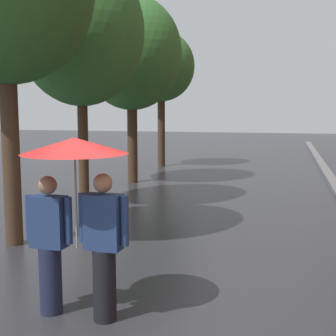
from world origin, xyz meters
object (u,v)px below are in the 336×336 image
object	(u,v)px
street_tree_1	(81,32)
couple_under_umbrella	(76,196)
street_tree_2	(132,54)
street_tree_3	(161,67)

from	to	relation	value
street_tree_1	couple_under_umbrella	world-z (taller)	street_tree_1
street_tree_1	couple_under_umbrella	size ratio (longest dim) A/B	2.84
street_tree_2	couple_under_umbrella	distance (m)	10.13
street_tree_1	couple_under_umbrella	bearing A→B (deg)	-67.25
street_tree_1	street_tree_2	world-z (taller)	street_tree_1
street_tree_1	street_tree_3	distance (m)	8.04
street_tree_2	street_tree_1	bearing A→B (deg)	-89.96
street_tree_3	couple_under_umbrella	bearing A→B (deg)	-79.55
street_tree_2	couple_under_umbrella	xyz separation A→B (m)	(2.39, -9.50, -2.59)
street_tree_1	couple_under_umbrella	xyz separation A→B (m)	(2.38, -5.69, -2.69)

